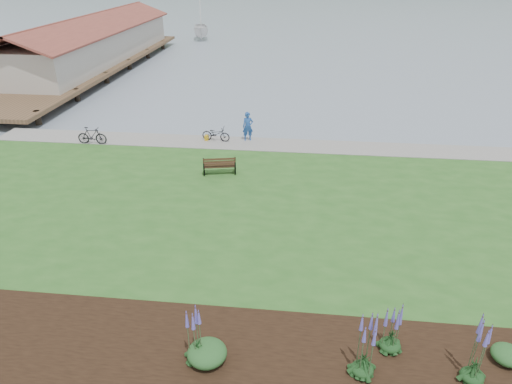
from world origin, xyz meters
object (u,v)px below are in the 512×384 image
person (248,124)px  bicycle_a (216,134)px  park_bench (219,165)px  sailboat (202,40)px

person → bicycle_a: bearing=174.7°
park_bench → sailboat: (-10.98, 45.52, -0.91)m
person → bicycle_a: size_ratio=1.19×
person → sailboat: size_ratio=0.09×
bicycle_a → park_bench: bearing=-158.3°
person → sailboat: 42.15m
park_bench → bicycle_a: (-1.11, 4.78, -0.05)m
bicycle_a → sailboat: (-9.88, 40.73, -0.86)m
park_bench → person: person is taller
person → bicycle_a: 2.05m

